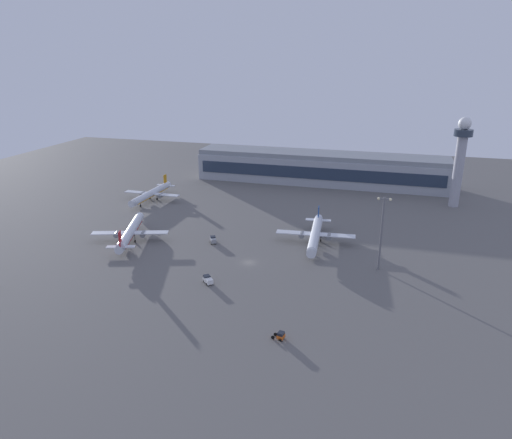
# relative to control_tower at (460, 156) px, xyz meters

# --- Properties ---
(ground_plane) EXTENTS (416.00, 416.00, 0.00)m
(ground_plane) POSITION_rel_control_tower_xyz_m (-72.51, -86.36, -23.36)
(ground_plane) COLOR #605E5B
(terminal_building) EXTENTS (132.73, 22.40, 16.40)m
(terminal_building) POSITION_rel_control_tower_xyz_m (-65.84, 25.14, -15.27)
(terminal_building) COLOR #9EA3AD
(terminal_building) RESTS_ON ground
(control_tower) EXTENTS (8.00, 8.00, 40.56)m
(control_tower) POSITION_rel_control_tower_xyz_m (0.00, 0.00, 0.00)
(control_tower) COLOR #A8A8B2
(control_tower) RESTS_ON ground
(airplane_mid_apron) EXTENTS (27.92, 35.50, 9.34)m
(airplane_mid_apron) POSITION_rel_control_tower_xyz_m (-120.80, -79.80, -19.83)
(airplane_mid_apron) COLOR silver
(airplane_mid_apron) RESTS_ON ground
(airplane_far_stand) EXTENTS (29.28, 37.57, 9.63)m
(airplane_far_stand) POSITION_rel_control_tower_xyz_m (-53.89, -63.16, -19.72)
(airplane_far_stand) COLOR silver
(airplane_far_stand) RESTS_ON ground
(airplane_near_gate) EXTENTS (27.97, 35.98, 9.24)m
(airplane_near_gate) POSITION_rel_control_tower_xyz_m (-138.03, -30.52, -19.87)
(airplane_near_gate) COLOR silver
(airplane_near_gate) RESTS_ON ground
(cargo_loader) EXTENTS (4.25, 4.37, 2.25)m
(cargo_loader) POSITION_rel_control_tower_xyz_m (-80.09, -104.47, -22.19)
(cargo_loader) COLOR white
(cargo_loader) RESTS_ON ground
(pushback_tug) EXTENTS (3.38, 2.39, 2.05)m
(pushback_tug) POSITION_rel_control_tower_xyz_m (-51.84, -127.90, -22.30)
(pushback_tug) COLOR #D85919
(pushback_tug) RESTS_ON ground
(maintenance_van) EXTENTS (3.63, 4.58, 2.25)m
(maintenance_van) POSITION_rel_control_tower_xyz_m (-90.38, -72.98, -22.19)
(maintenance_van) COLOR gray
(maintenance_van) RESTS_ON ground
(apron_light_east) EXTENTS (4.80, 0.90, 24.53)m
(apron_light_east) POSITION_rel_control_tower_xyz_m (-30.43, -79.86, -9.28)
(apron_light_east) COLOR slate
(apron_light_east) RESTS_ON ground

